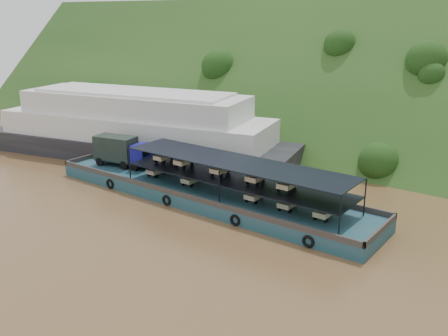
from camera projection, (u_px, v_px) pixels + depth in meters
The scene contains 4 objects.
ground at pixel (222, 213), 45.82m from camera, with size 160.00×160.00×0.00m, color brown.
hillside at pixel (368, 138), 73.40m from camera, with size 140.00×28.00×28.00m, color #1D3D16.
cargo_barge at pixel (199, 187), 49.33m from camera, with size 35.00×7.18×4.54m.
passenger_ferry at pixel (135, 128), 63.05m from camera, with size 42.70×19.59×8.39m.
Camera 1 is at (25.53, -34.01, 17.58)m, focal length 40.00 mm.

